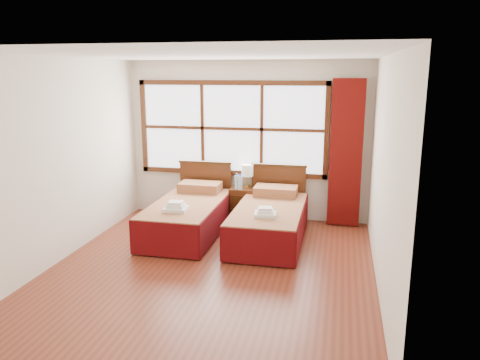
# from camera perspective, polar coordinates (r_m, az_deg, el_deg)

# --- Properties ---
(floor) EXTENTS (4.50, 4.50, 0.00)m
(floor) POSITION_cam_1_polar(r_m,az_deg,el_deg) (5.99, -3.49, -10.72)
(floor) COLOR brown
(floor) RESTS_ON ground
(ceiling) EXTENTS (4.50, 4.50, 0.00)m
(ceiling) POSITION_cam_1_polar(r_m,az_deg,el_deg) (5.48, -3.88, 14.99)
(ceiling) COLOR white
(ceiling) RESTS_ON wall_back
(wall_back) EXTENTS (4.00, 0.00, 4.00)m
(wall_back) POSITION_cam_1_polar(r_m,az_deg,el_deg) (7.75, 0.88, 4.81)
(wall_back) COLOR silver
(wall_back) RESTS_ON floor
(wall_left) EXTENTS (0.00, 4.50, 4.50)m
(wall_left) POSITION_cam_1_polar(r_m,az_deg,el_deg) (6.43, -21.11, 2.21)
(wall_left) COLOR silver
(wall_left) RESTS_ON floor
(wall_right) EXTENTS (0.00, 4.50, 4.50)m
(wall_right) POSITION_cam_1_polar(r_m,az_deg,el_deg) (5.41, 17.17, 0.60)
(wall_right) COLOR silver
(wall_right) RESTS_ON floor
(window) EXTENTS (3.16, 0.06, 1.56)m
(window) POSITION_cam_1_polar(r_m,az_deg,el_deg) (7.74, -1.00, 6.29)
(window) COLOR white
(window) RESTS_ON wall_back
(curtain) EXTENTS (0.50, 0.16, 2.30)m
(curtain) POSITION_cam_1_polar(r_m,az_deg,el_deg) (7.48, 12.78, 3.18)
(curtain) COLOR #5E0C09
(curtain) RESTS_ON wall_back
(bed_left) EXTENTS (0.98, 2.00, 0.95)m
(bed_left) POSITION_cam_1_polar(r_m,az_deg,el_deg) (7.15, -6.29, -4.27)
(bed_left) COLOR #3A210C
(bed_left) RESTS_ON floor
(bed_right) EXTENTS (0.98, 2.00, 0.95)m
(bed_right) POSITION_cam_1_polar(r_m,az_deg,el_deg) (6.87, 3.63, -4.95)
(bed_right) COLOR #3A210C
(bed_right) RESTS_ON floor
(nightstand) EXTENTS (0.42, 0.42, 0.56)m
(nightstand) POSITION_cam_1_polar(r_m,az_deg,el_deg) (7.72, 0.41, -2.98)
(nightstand) COLOR #48230F
(nightstand) RESTS_ON floor
(towels_left) EXTENTS (0.33, 0.30, 0.13)m
(towels_left) POSITION_cam_1_polar(r_m,az_deg,el_deg) (6.63, -7.82, -3.27)
(towels_left) COLOR white
(towels_left) RESTS_ON bed_left
(towels_right) EXTENTS (0.32, 0.29, 0.12)m
(towels_right) POSITION_cam_1_polar(r_m,az_deg,el_deg) (6.34, 3.10, -3.98)
(towels_right) COLOR white
(towels_right) RESTS_ON bed_right
(lamp) EXTENTS (0.19, 0.19, 0.38)m
(lamp) POSITION_cam_1_polar(r_m,az_deg,el_deg) (7.66, 0.90, 1.10)
(lamp) COLOR gold
(lamp) RESTS_ON nightstand
(bottle_near) EXTENTS (0.07, 0.07, 0.25)m
(bottle_near) POSITION_cam_1_polar(r_m,az_deg,el_deg) (7.58, -0.39, -0.21)
(bottle_near) COLOR #A2BED1
(bottle_near) RESTS_ON nightstand
(bottle_far) EXTENTS (0.07, 0.07, 0.25)m
(bottle_far) POSITION_cam_1_polar(r_m,az_deg,el_deg) (7.52, 0.04, -0.32)
(bottle_far) COLOR #A2BED1
(bottle_far) RESTS_ON nightstand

